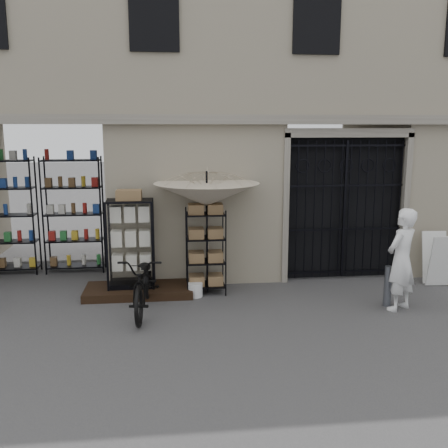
{
  "coord_description": "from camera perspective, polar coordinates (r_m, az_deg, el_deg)",
  "views": [
    {
      "loc": [
        -1.79,
        -7.57,
        3.09
      ],
      "look_at": [
        -0.8,
        1.4,
        1.35
      ],
      "focal_mm": 40.0,
      "sensor_mm": 36.0,
      "label": 1
    }
  ],
  "objects": [
    {
      "name": "ground",
      "position": [
        8.37,
        6.63,
        -10.82
      ],
      "size": [
        80.0,
        80.0,
        0.0
      ],
      "primitive_type": "plane",
      "color": "#242428",
      "rests_on": "ground"
    },
    {
      "name": "white_bucket",
      "position": [
        9.37,
        -3.3,
        -7.51
      ],
      "size": [
        0.29,
        0.29,
        0.26
      ],
      "primitive_type": "cylinder",
      "rotation": [
        0.0,
        0.0,
        -0.07
      ],
      "color": "silver",
      "rests_on": "ground"
    },
    {
      "name": "iron_gate",
      "position": [
        10.59,
        13.32,
        1.97
      ],
      "size": [
        2.5,
        0.21,
        3.0
      ],
      "color": "black",
      "rests_on": "ground"
    },
    {
      "name": "easel_sign",
      "position": [
        10.78,
        23.27,
        -3.71
      ],
      "size": [
        0.53,
        0.6,
        1.04
      ],
      "rotation": [
        0.0,
        0.0,
        -0.07
      ],
      "color": "silver",
      "rests_on": "ground"
    },
    {
      "name": "main_building",
      "position": [
        11.8,
        2.6,
        17.76
      ],
      "size": [
        14.0,
        4.0,
        9.0
      ],
      "primitive_type": "cube",
      "color": "gray",
      "rests_on": "ground"
    },
    {
      "name": "display_cabinet",
      "position": [
        9.48,
        -10.6,
        -2.71
      ],
      "size": [
        0.85,
        0.55,
        1.78
      ],
      "rotation": [
        0.0,
        0.0,
        -0.05
      ],
      "color": "black",
      "rests_on": "step_platform"
    },
    {
      "name": "wire_rack",
      "position": [
        9.42,
        -2.11,
        -3.22
      ],
      "size": [
        0.83,
        0.69,
        1.62
      ],
      "rotation": [
        0.0,
        0.0,
        -0.3
      ],
      "color": "black",
      "rests_on": "ground"
    },
    {
      "name": "market_umbrella",
      "position": [
        9.2,
        -1.99,
        4.1
      ],
      "size": [
        2.25,
        2.27,
        2.78
      ],
      "rotation": [
        0.0,
        0.0,
        -0.41
      ],
      "color": "black",
      "rests_on": "ground"
    },
    {
      "name": "shopkeeper",
      "position": [
        9.28,
        19.25,
        -9.17
      ],
      "size": [
        1.51,
        1.84,
        0.43
      ],
      "primitive_type": "imported",
      "rotation": [
        0.0,
        0.0,
        3.71
      ],
      "color": "white",
      "rests_on": "ground"
    },
    {
      "name": "shop_shelving",
      "position": [
        11.37,
        -20.26,
        0.91
      ],
      "size": [
        2.7,
        0.5,
        2.5
      ],
      "primitive_type": "cube",
      "color": "black",
      "rests_on": "ground"
    },
    {
      "name": "step_platform",
      "position": [
        9.63,
        -9.69,
        -7.5
      ],
      "size": [
        2.0,
        0.9,
        0.15
      ],
      "primitive_type": "cube",
      "color": "black",
      "rests_on": "ground"
    },
    {
      "name": "steel_bollard",
      "position": [
        9.27,
        18.22,
        -6.77
      ],
      "size": [
        0.15,
        0.15,
        0.73
      ],
      "primitive_type": "cylinder",
      "rotation": [
        0.0,
        0.0,
        -0.11
      ],
      "color": "slate",
      "rests_on": "ground"
    },
    {
      "name": "bicycle",
      "position": [
        8.77,
        -9.0,
        -9.85
      ],
      "size": [
        0.75,
        1.08,
        1.97
      ],
      "primitive_type": "imported",
      "rotation": [
        0.0,
        0.0,
        -0.07
      ],
      "color": "black",
      "rests_on": "ground"
    },
    {
      "name": "shop_recess",
      "position": [
        10.84,
        -20.71,
        1.76
      ],
      "size": [
        3.0,
        1.7,
        3.0
      ],
      "primitive_type": "cube",
      "color": "black",
      "rests_on": "ground"
    }
  ]
}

